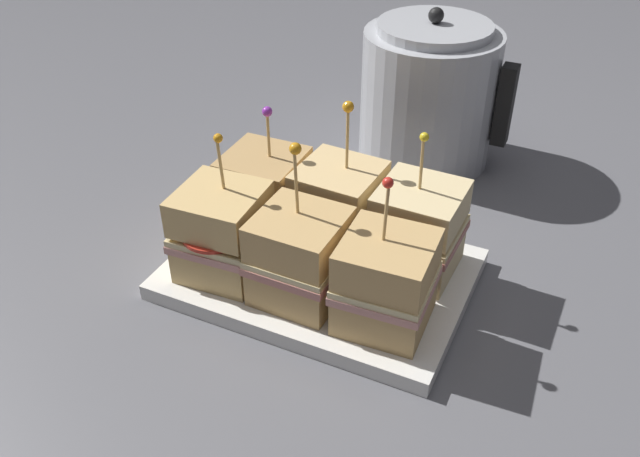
# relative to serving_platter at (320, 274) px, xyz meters

# --- Properties ---
(ground_plane) EXTENTS (6.00, 6.00, 0.00)m
(ground_plane) POSITION_rel_serving_platter_xyz_m (0.00, 0.00, -0.01)
(ground_plane) COLOR slate
(serving_platter) EXTENTS (0.32, 0.22, 0.02)m
(serving_platter) POSITION_rel_serving_platter_xyz_m (0.00, 0.00, 0.00)
(serving_platter) COLOR white
(serving_platter) RESTS_ON ground_plane
(sandwich_front_left) EXTENTS (0.09, 0.09, 0.16)m
(sandwich_front_left) POSITION_rel_serving_platter_xyz_m (-0.09, -0.05, 0.06)
(sandwich_front_left) COLOR tan
(sandwich_front_left) RESTS_ON serving_platter
(sandwich_front_center) EXTENTS (0.09, 0.09, 0.17)m
(sandwich_front_center) POSITION_rel_serving_platter_xyz_m (-0.00, -0.05, 0.06)
(sandwich_front_center) COLOR tan
(sandwich_front_center) RESTS_ON serving_platter
(sandwich_front_right) EXTENTS (0.09, 0.09, 0.16)m
(sandwich_front_right) POSITION_rel_serving_platter_xyz_m (0.09, -0.05, 0.06)
(sandwich_front_right) COLOR tan
(sandwich_front_right) RESTS_ON serving_platter
(sandwich_back_left) EXTENTS (0.09, 0.09, 0.15)m
(sandwich_back_left) POSITION_rel_serving_platter_xyz_m (-0.09, 0.04, 0.06)
(sandwich_back_left) COLOR tan
(sandwich_back_left) RESTS_ON serving_platter
(sandwich_back_center) EXTENTS (0.09, 0.09, 0.17)m
(sandwich_back_center) POSITION_rel_serving_platter_xyz_m (-0.00, 0.05, 0.06)
(sandwich_back_center) COLOR #DBB77A
(sandwich_back_center) RESTS_ON serving_platter
(sandwich_back_right) EXTENTS (0.09, 0.09, 0.16)m
(sandwich_back_right) POSITION_rel_serving_platter_xyz_m (0.09, 0.05, 0.06)
(sandwich_back_right) COLOR beige
(sandwich_back_right) RESTS_ON serving_platter
(kettle_steel) EXTENTS (0.20, 0.18, 0.21)m
(kettle_steel) POSITION_rel_serving_platter_xyz_m (0.01, 0.31, 0.09)
(kettle_steel) COLOR #B7BABF
(kettle_steel) RESTS_ON ground_plane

